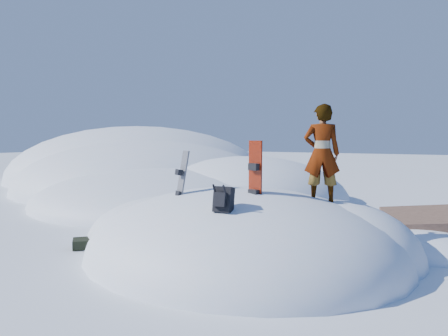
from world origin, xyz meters
The scene contains 9 objects.
ground centered at (0.00, 0.00, 0.00)m, with size 120.00×120.00×0.00m, color white.
snow_mound centered at (-0.17, 0.24, 0.00)m, with size 8.00×6.00×3.00m.
snow_ridge centered at (-10.43, 9.85, 0.00)m, with size 21.50×18.50×6.40m.
rock_outcrop centered at (3.72, 3.01, 0.01)m, with size 4.68×4.41×1.68m.
snowboard_red centered at (0.50, -0.38, 1.67)m, with size 0.32×0.22×1.72m.
snowboard_dark centered at (-1.05, -0.72, 1.56)m, with size 0.40×0.40×1.50m.
backpack centered at (0.42, -1.52, 1.48)m, with size 0.36×0.40×0.53m.
gear_pile centered at (-3.39, -0.93, 0.13)m, with size 1.01×0.89×0.26m.
person centered at (1.56, 0.57, 2.24)m, with size 0.73×0.48×2.01m, color slate.
Camera 1 is at (4.13, -8.17, 2.58)m, focal length 35.00 mm.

